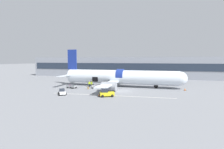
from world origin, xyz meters
name	(u,v)px	position (x,y,z in m)	size (l,w,h in m)	color
ground_plane	(122,91)	(0.00, 0.00, 0.00)	(500.00, 500.00, 0.00)	slate
apron_marking_line	(111,96)	(-1.25, -6.21, 0.00)	(27.52, 2.07, 0.01)	silver
terminal_strip	(140,67)	(0.00, 37.04, 4.47)	(101.51, 14.12, 8.94)	gray
airplane	(119,77)	(-2.58, 6.89, 2.73)	(36.76, 29.32, 11.00)	silver
baggage_tug_lead	(106,93)	(-1.82, -7.57, 0.75)	(3.36, 2.51, 1.79)	yellow
baggage_tug_mid	(62,92)	(-12.08, -8.23, 0.57)	(2.59, 2.82, 1.32)	white
baggage_cart_loading	(97,87)	(-7.50, 1.78, 0.49)	(3.45, 2.09, 1.00)	silver
baggage_cart_queued	(72,87)	(-14.43, 0.43, 0.42)	(3.82, 2.16, 0.87)	#999BA0
ground_crew_loader_a	(89,84)	(-10.58, 3.70, 0.90)	(0.55, 0.55, 1.70)	#1E2338
ground_crew_loader_b	(92,84)	(-9.72, 3.26, 0.96)	(0.57, 0.61, 1.83)	#2D2D33
ground_crew_driver	(113,86)	(-3.13, 2.12, 0.89)	(0.54, 0.53, 1.69)	#1E2338
suitcase_on_tarmac_upright	(88,88)	(-9.36, 0.06, 0.36)	(0.43, 0.36, 0.82)	olive
safety_cone_nose	(185,89)	(15.23, 5.15, 0.29)	(0.62, 0.62, 0.63)	black
safety_cone_engine_left	(99,95)	(-3.54, -7.43, 0.34)	(0.50, 0.50, 0.72)	black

